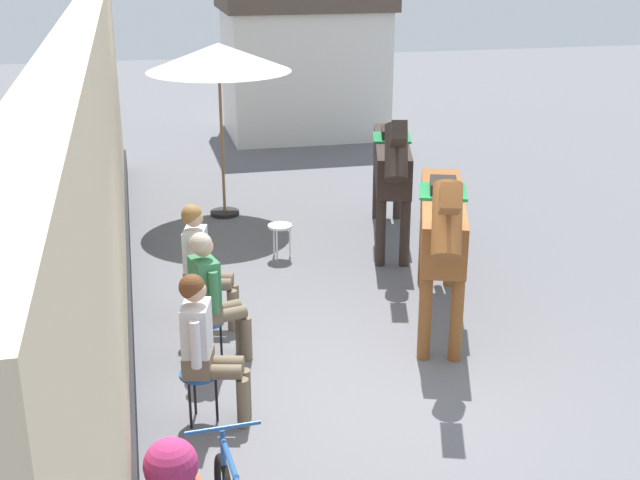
# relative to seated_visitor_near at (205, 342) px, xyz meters

# --- Properties ---
(ground_plane) EXTENTS (40.00, 40.00, 0.00)m
(ground_plane) POSITION_rel_seated_visitor_near_xyz_m (1.74, 3.30, -0.78)
(ground_plane) COLOR slate
(pub_facade_wall) EXTENTS (0.34, 14.00, 3.40)m
(pub_facade_wall) POSITION_rel_seated_visitor_near_xyz_m (-0.80, 1.80, 0.76)
(pub_facade_wall) COLOR #CCB793
(pub_facade_wall) RESTS_ON ground_plane
(distant_cottage) EXTENTS (3.40, 2.60, 3.50)m
(distant_cottage) POSITION_rel_seated_visitor_near_xyz_m (3.14, 10.99, 1.02)
(distant_cottage) COLOR silver
(distant_cottage) RESTS_ON ground_plane
(seated_visitor_near) EXTENTS (0.61, 0.48, 1.39)m
(seated_visitor_near) POSITION_rel_seated_visitor_near_xyz_m (0.00, 0.00, 0.00)
(seated_visitor_near) COLOR #194C99
(seated_visitor_near) RESTS_ON ground_plane
(seated_visitor_middle) EXTENTS (0.61, 0.48, 1.39)m
(seated_visitor_middle) POSITION_rel_seated_visitor_near_xyz_m (0.16, 1.06, 0.00)
(seated_visitor_middle) COLOR #194C99
(seated_visitor_middle) RESTS_ON ground_plane
(seated_visitor_far) EXTENTS (0.61, 0.48, 1.39)m
(seated_visitor_far) POSITION_rel_seated_visitor_near_xyz_m (0.15, 1.91, 0.00)
(seated_visitor_far) COLOR gold
(seated_visitor_far) RESTS_ON ground_plane
(saddled_horse_near) EXTENTS (1.25, 2.87, 2.06)m
(saddled_horse_near) POSITION_rel_seated_visitor_near_xyz_m (2.65, 1.44, 0.38)
(saddled_horse_near) COLOR brown
(saddled_horse_near) RESTS_ON ground_plane
(saddled_horse_far) EXTENTS (1.06, 2.93, 2.06)m
(saddled_horse_far) POSITION_rel_seated_visitor_near_xyz_m (2.90, 4.00, 0.38)
(saddled_horse_far) COLOR #2D231E
(saddled_horse_far) RESTS_ON ground_plane
(flower_planter_near) EXTENTS (0.43, 0.43, 0.64)m
(flower_planter_near) POSITION_rel_seated_visitor_near_xyz_m (-0.38, -1.23, -0.44)
(flower_planter_near) COLOR #A85638
(flower_planter_near) RESTS_ON ground_plane
(cafe_parasol) EXTENTS (2.10, 2.10, 2.58)m
(cafe_parasol) POSITION_rel_seated_visitor_near_xyz_m (0.81, 5.74, 1.59)
(cafe_parasol) COLOR black
(cafe_parasol) RESTS_ON ground_plane
(spare_stool_white) EXTENTS (0.32, 0.32, 0.46)m
(spare_stool_white) POSITION_rel_seated_visitor_near_xyz_m (1.32, 3.76, -0.38)
(spare_stool_white) COLOR white
(spare_stool_white) RESTS_ON ground_plane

